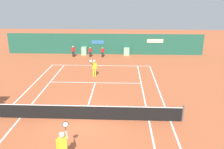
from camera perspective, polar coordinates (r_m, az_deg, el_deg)
name	(u,v)px	position (r m, az deg, el deg)	size (l,w,h in m)	color
ground_plane	(85,115)	(15.45, -6.46, -9.60)	(80.00, 80.00, 0.01)	#B25633
tennis_net	(84,112)	(14.71, -6.87, -8.92)	(12.10, 0.10, 1.07)	#4C4C51
sponsor_back_wall	(104,44)	(30.51, -1.87, 7.26)	(25.00, 1.02, 2.61)	#1E5642
player_on_baseline	(94,67)	(21.95, -4.33, 1.85)	(0.65, 0.66, 1.82)	yellow
player_near_side	(63,146)	(11.07, -11.80, -16.44)	(0.52, 0.83, 1.87)	yellow
ball_kid_centre_post	(73,51)	(29.56, -9.32, 5.71)	(0.45, 0.19, 1.36)	black
ball_kid_left_post	(102,51)	(29.06, -2.31, 5.58)	(0.41, 0.17, 1.24)	black
ball_kid_right_post	(90,51)	(29.23, -5.26, 5.59)	(0.41, 0.18, 1.24)	black
tennis_ball_by_sideline	(102,87)	(19.70, -2.49, -2.96)	(0.07, 0.07, 0.07)	#CCE033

